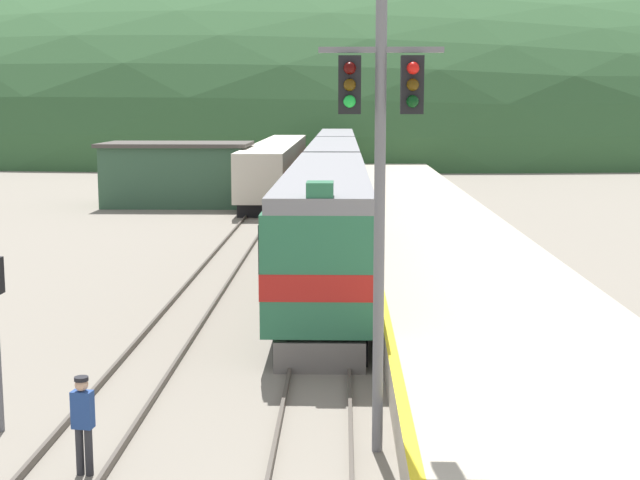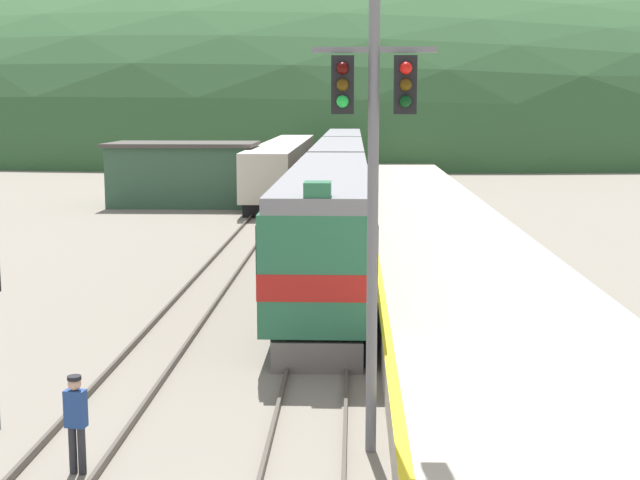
{
  "view_description": "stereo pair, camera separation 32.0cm",
  "coord_description": "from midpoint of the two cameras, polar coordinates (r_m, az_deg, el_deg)",
  "views": [
    {
      "loc": [
        0.55,
        -10.26,
        6.42
      ],
      "look_at": [
        -0.12,
        15.5,
        2.5
      ],
      "focal_mm": 50.0,
      "sensor_mm": 36.0,
      "label": 1
    },
    {
      "loc": [
        0.87,
        -10.25,
        6.42
      ],
      "look_at": [
        -0.12,
        15.5,
        2.5
      ],
      "focal_mm": 50.0,
      "sensor_mm": 36.0,
      "label": 2
    }
  ],
  "objects": [
    {
      "name": "track_siding",
      "position": [
        80.66,
        -2.08,
        4.14
      ],
      "size": [
        1.52,
        180.0,
        0.16
      ],
      "color": "#4C443D",
      "rests_on": "ground"
    },
    {
      "name": "platform",
      "position": [
        60.69,
        5.48,
        2.98
      ],
      "size": [
        6.75,
        140.0,
        0.94
      ],
      "color": "#B2A893",
      "rests_on": "ground"
    },
    {
      "name": "track_worker",
      "position": [
        16.33,
        -15.48,
        -10.98
      ],
      "size": [
        0.39,
        0.28,
        1.78
      ],
      "color": "#2D2D33",
      "rests_on": "ground"
    },
    {
      "name": "signal_mast_main",
      "position": [
        15.96,
        3.29,
        5.1
      ],
      "size": [
        2.2,
        0.42,
        8.27
      ],
      "color": "slate",
      "rests_on": "ground"
    },
    {
      "name": "station_shed",
      "position": [
        58.11,
        -9.27,
        4.22
      ],
      "size": [
        9.4,
        5.69,
        4.03
      ],
      "color": "#385B42",
      "rests_on": "ground"
    },
    {
      "name": "carriage_second",
      "position": [
        51.83,
        0.7,
        4.11
      ],
      "size": [
        2.89,
        19.47,
        4.25
      ],
      "color": "black",
      "rests_on": "ground"
    },
    {
      "name": "distant_hills",
      "position": [
        130.64,
        1.18,
        5.84
      ],
      "size": [
        207.61,
        93.42,
        51.27
      ],
      "color": "#335B33",
      "rests_on": "ground"
    },
    {
      "name": "track_main",
      "position": [
        80.5,
        0.98,
        4.14
      ],
      "size": [
        1.52,
        180.0,
        0.16
      ],
      "color": "#4C443D",
      "rests_on": "ground"
    },
    {
      "name": "express_train_lead_car",
      "position": [
        30.89,
        0.16,
        1.03
      ],
      "size": [
        2.9,
        20.4,
        4.61
      ],
      "color": "black",
      "rests_on": "ground"
    },
    {
      "name": "siding_train",
      "position": [
        65.91,
        -2.88,
        4.72
      ],
      "size": [
        2.9,
        31.43,
        3.69
      ],
      "color": "black",
      "rests_on": "ground"
    },
    {
      "name": "carriage_third",
      "position": [
        72.14,
        0.93,
        5.39
      ],
      "size": [
        2.89,
        19.47,
        4.25
      ],
      "color": "black",
      "rests_on": "ground"
    }
  ]
}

